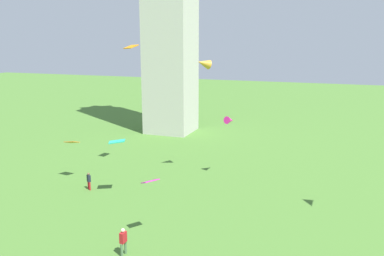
% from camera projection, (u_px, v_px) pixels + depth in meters
% --- Properties ---
extents(person_0, '(0.47, 0.43, 1.58)m').
position_uv_depth(person_0, '(89.00, 180.00, 35.14)').
color(person_0, red).
rests_on(person_0, ground_plane).
extents(person_1, '(0.31, 0.56, 1.81)m').
position_uv_depth(person_1, '(123.00, 240.00, 24.34)').
color(person_1, '#51754C').
rests_on(person_1, ground_plane).
extents(kite_flying_0, '(1.21, 1.29, 0.34)m').
position_uv_depth(kite_flying_0, '(150.00, 181.00, 25.95)').
color(kite_flying_0, '#D824B0').
extents(kite_flying_1, '(1.59, 1.38, 0.24)m').
position_uv_depth(kite_flying_1, '(117.00, 141.00, 32.81)').
color(kite_flying_1, '#24B593').
extents(kite_flying_2, '(1.58, 1.65, 1.17)m').
position_uv_depth(kite_flying_2, '(204.00, 63.00, 36.03)').
color(kite_flying_2, gold).
extents(kite_flying_3, '(1.42, 1.04, 0.55)m').
position_uv_depth(kite_flying_3, '(72.00, 142.00, 37.14)').
color(kite_flying_3, '#B87C26').
extents(kite_flying_4, '(1.10, 1.33, 0.90)m').
position_uv_depth(kite_flying_4, '(230.00, 120.00, 37.42)').
color(kite_flying_4, '#ED2696').
extents(kite_flying_5, '(1.12, 1.45, 0.41)m').
position_uv_depth(kite_flying_5, '(131.00, 47.00, 37.86)').
color(kite_flying_5, orange).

